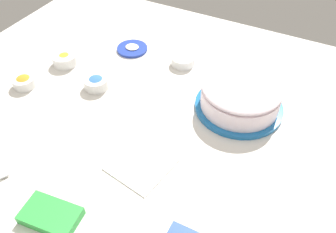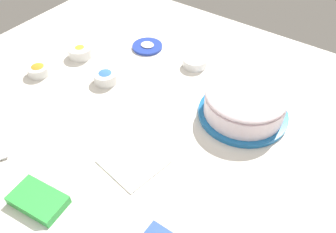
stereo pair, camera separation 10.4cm
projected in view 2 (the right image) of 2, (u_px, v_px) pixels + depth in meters
name	position (u px, v px, depth m)	size (l,w,h in m)	color
ground_plane	(126.00, 130.00, 1.04)	(1.54, 1.54, 0.00)	silver
frosted_cake	(245.00, 104.00, 1.06)	(0.28, 0.28, 0.10)	#1E6BB2
frosting_tub_lid	(147.00, 46.00, 1.36)	(0.12, 0.12, 0.02)	#233DAD
sprinkle_bowl_yellow	(80.00, 51.00, 1.31)	(0.09, 0.09, 0.04)	white
sprinkle_bowl_rainbow	(195.00, 62.00, 1.27)	(0.09, 0.09, 0.03)	white
sprinkle_bowl_blue	(105.00, 77.00, 1.20)	(0.08, 0.08, 0.04)	white
sprinkle_bowl_orange	(38.00, 70.00, 1.23)	(0.08, 0.08, 0.04)	white
candy_box_upper	(38.00, 200.00, 0.86)	(0.14, 0.08, 0.03)	green
paper_napkin	(134.00, 161.00, 0.96)	(0.15, 0.15, 0.01)	white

